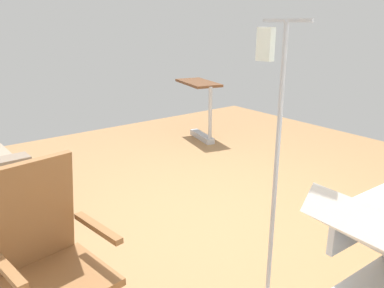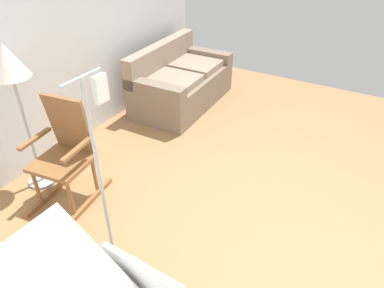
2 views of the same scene
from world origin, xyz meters
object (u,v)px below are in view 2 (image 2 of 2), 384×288
at_px(floor_lamp, 10,72).
at_px(iv_pole, 116,258).
at_px(couch, 181,84).
at_px(rocking_chair, 66,153).

height_order(floor_lamp, iv_pole, iv_pole).
bearing_deg(iv_pole, floor_lamp, 70.69).
xyz_separation_m(couch, rocking_chair, (-2.26, -0.14, 0.20)).
relative_size(floor_lamp, iv_pole, 0.88).
height_order(couch, iv_pole, iv_pole).
distance_m(couch, iv_pole, 3.03).
relative_size(rocking_chair, iv_pole, 0.62).
bearing_deg(floor_lamp, rocking_chair, -86.58).
bearing_deg(floor_lamp, iv_pole, -109.31).
distance_m(couch, floor_lamp, 2.48).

